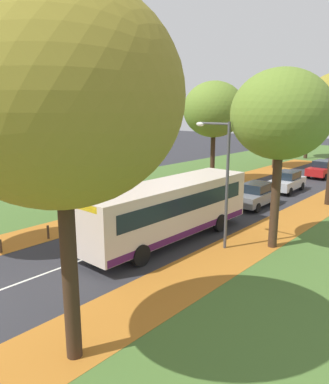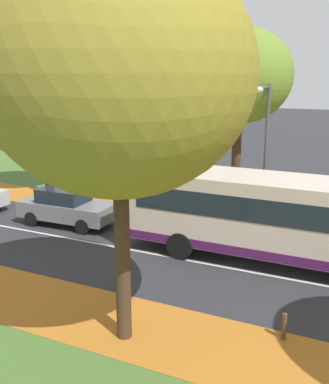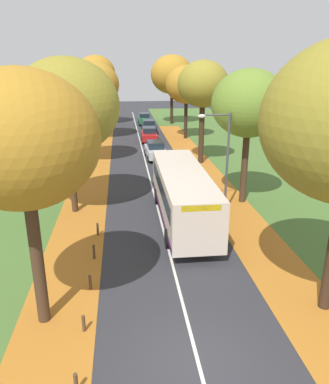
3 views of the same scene
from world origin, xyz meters
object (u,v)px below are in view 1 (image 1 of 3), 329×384
tree_left_near (115,112)px  tree_left_far (277,110)px  bollard_fourth (1,246)px  tree_left_mid (214,110)px  bus (169,208)px  bollard_fifth (48,232)px  streetlamp_right (221,171)px  tree_left_distant (310,102)px  car_grey_lead (256,195)px  car_red_third_in_line (322,169)px  tree_right_near (281,115)px  tree_right_nearest (59,96)px  bollard_sixth (88,221)px  car_silver_following (287,181)px

tree_left_near → tree_left_far: (0.10, 23.04, -0.09)m
tree_left_near → bollard_fourth: bearing=-79.9°
tree_left_mid → bus: bearing=-64.1°
bollard_fifth → streetlamp_right: size_ratio=0.12×
tree_left_distant → streetlamp_right: bearing=-75.3°
bollard_fourth → bus: bearing=53.5°
car_grey_lead → car_red_third_in_line: (-0.36, 14.04, 0.00)m
tree_left_distant → tree_right_near: size_ratio=1.15×
bollard_fifth → streetlamp_right: 9.36m
tree_left_distant → tree_right_near: tree_left_distant is taller
tree_right_nearest → tree_left_near: bearing=133.8°
bollard_fifth → car_grey_lead: bearing=68.9°
bollard_fifth → bus: bus is taller
tree_right_near → car_grey_lead: bearing=124.1°
tree_left_distant → tree_right_near: bearing=-71.5°
bollard_fifth → car_red_third_in_line: bearing=80.3°
tree_right_near → tree_left_distant: bearing=108.5°
streetlamp_right → bollard_sixth: bearing=-161.7°
bus → car_silver_following: size_ratio=2.44×
tree_left_near → tree_left_mid: bearing=91.5°
tree_left_distant → streetlamp_right: size_ratio=1.60×
tree_right_nearest → bollard_fourth: tree_right_nearest is taller
tree_left_mid → bus: 15.90m
tree_left_mid → car_red_third_in_line: tree_left_mid is taller
streetlamp_right → car_silver_following: bearing=100.8°
bollard_sixth → streetlamp_right: 8.30m
tree_left_near → car_red_third_in_line: (6.14, 20.76, -5.52)m
tree_left_near → tree_left_mid: size_ratio=1.03×
tree_left_distant → bus: size_ratio=0.92×
tree_right_near → bollard_fourth: (-9.19, -9.07, -5.97)m
tree_right_near → streetlamp_right: bearing=-139.5°
tree_left_distant → bollard_fourth: bearing=-87.6°
tree_left_mid → bollard_fourth: bearing=-84.8°
car_silver_following → bollard_sixth: bearing=-105.7°
tree_left_distant → tree_right_near: 34.51m
tree_left_distant → streetlamp_right: tree_left_distant is taller
bollard_sixth → streetlamp_right: streetlamp_right is taller
tree_right_nearest → bollard_fourth: bearing=166.2°
streetlamp_right → bus: bearing=-159.2°
streetlamp_right → car_red_third_in_line: bearing=96.8°
tree_left_near → tree_left_mid: 11.52m
tree_right_near → car_red_third_in_line: (-4.59, 20.30, -5.48)m
streetlamp_right → car_grey_lead: size_ratio=1.41×
tree_left_near → car_red_third_in_line: bearing=73.5°
streetlamp_right → car_red_third_in_line: size_ratio=1.42×
tree_left_mid → bollard_sixth: 16.39m
bollard_fourth → bollard_fifth: size_ratio=0.90×
tree_left_far → car_red_third_in_line: bearing=-20.7°
tree_left_near → car_silver_following: 15.08m
car_silver_following → tree_left_far: bearing=120.0°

